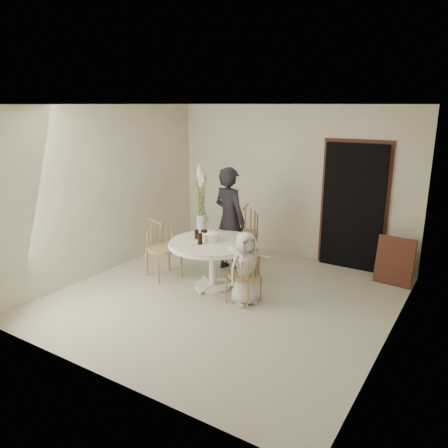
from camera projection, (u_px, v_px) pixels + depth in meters
The scene contains 18 objects.
ground at pixel (224, 298), 6.30m from camera, with size 4.50×4.50×0.00m, color beige.
room_shell at pixel (224, 187), 5.87m from camera, with size 4.50×4.50×4.50m.
doorway at pixel (353, 207), 7.22m from camera, with size 1.00×0.10×2.10m, color black.
door_trim at pixel (354, 203), 7.23m from camera, with size 1.12×0.03×2.22m, color #5B241F.
table at pixel (213, 249), 6.52m from camera, with size 1.33×1.33×0.73m.
picture_frame at pixel (395, 261), 6.69m from camera, with size 0.56×0.04×0.75m, color #5B241F.
chair_far at pixel (244, 226), 7.65m from camera, with size 0.65×0.68×0.98m.
chair_right at pixel (250, 271), 5.98m from camera, with size 0.48×0.45×0.77m.
chair_left at pixel (160, 241), 7.02m from camera, with size 0.64×0.62×0.89m.
girl at pixel (229, 220), 7.16m from camera, with size 0.63×0.42×1.74m, color black.
boy at pixel (245, 268), 6.00m from camera, with size 0.51×0.33×1.04m, color silver.
birthday_cake at pixel (210, 237), 6.50m from camera, with size 0.25×0.25×0.17m.
cola_tumbler_a at pixel (205, 235), 6.52m from camera, with size 0.08×0.08×0.16m, color black.
cola_tumbler_b at pixel (200, 239), 6.34m from camera, with size 0.07×0.07×0.16m, color black.
cola_tumbler_c at pixel (197, 234), 6.59m from camera, with size 0.07×0.07×0.14m, color black.
cola_tumbler_d at pixel (203, 235), 6.56m from camera, with size 0.07×0.07×0.15m, color black.
plate_stack at pixel (236, 247), 6.15m from camera, with size 0.21×0.21×0.05m, color white.
flower_vase at pixel (201, 202), 6.81m from camera, with size 0.15×0.15×1.11m.
Camera 1 is at (3.08, -4.90, 2.71)m, focal length 35.00 mm.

